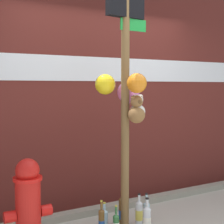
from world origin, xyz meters
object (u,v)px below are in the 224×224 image
object	(u,v)px
memorial_post	(126,83)
bottle_3	(122,211)
bottle_1	(104,219)
bottle_6	(146,212)
bottle_0	(139,214)
fire_hydrant	(28,206)
bottle_5	(147,220)
bottle_4	(116,224)
bottle_2	(101,221)

from	to	relation	value
memorial_post	bottle_3	xyz separation A→B (m)	(0.03, 0.14, -1.41)
bottle_1	bottle_6	distance (m)	0.49
bottle_0	bottle_3	distance (m)	0.20
memorial_post	bottle_6	bearing A→B (deg)	6.61
fire_hydrant	memorial_post	bearing A→B (deg)	-0.06
bottle_5	bottle_6	world-z (taller)	bottle_5
memorial_post	bottle_5	distance (m)	1.43
bottle_5	bottle_0	bearing A→B (deg)	87.22
memorial_post	bottle_0	distance (m)	1.42
bottle_0	bottle_5	size ratio (longest dim) A/B	0.98
fire_hydrant	bottle_4	distance (m)	0.95
bottle_2	bottle_5	xyz separation A→B (m)	(0.41, -0.23, 0.02)
bottle_0	bottle_4	size ratio (longest dim) A/B	1.24
bottle_3	bottle_2	bearing A→B (deg)	-161.26
bottle_2	bottle_3	bearing A→B (deg)	18.74
memorial_post	bottle_3	distance (m)	1.42
bottle_0	bottle_6	world-z (taller)	bottle_0
fire_hydrant	bottle_4	bearing A→B (deg)	-2.74
fire_hydrant	bottle_4	xyz separation A→B (m)	(0.89, -0.04, -0.33)
bottle_0	bottle_1	xyz separation A→B (m)	(-0.35, 0.13, -0.03)
bottle_3	fire_hydrant	bearing A→B (deg)	-172.63
bottle_1	memorial_post	bearing A→B (deg)	-28.75
memorial_post	fire_hydrant	bearing A→B (deg)	179.94
bottle_2	bottle_3	xyz separation A→B (m)	(0.30, 0.10, 0.02)
bottle_1	bottle_5	size ratio (longest dim) A/B	0.78
memorial_post	bottle_3	bearing A→B (deg)	78.38
memorial_post	bottle_1	bearing A→B (deg)	151.25
bottle_3	bottle_6	xyz separation A→B (m)	(0.26, -0.11, -0.03)
bottle_4	bottle_6	distance (m)	0.43
bottle_6	bottle_1	bearing A→B (deg)	170.87
bottle_1	bottle_6	bearing A→B (deg)	-9.13
memorial_post	bottle_6	distance (m)	1.47
bottle_2	bottle_4	distance (m)	0.15
fire_hydrant	bottle_0	xyz separation A→B (m)	(1.18, -0.02, -0.29)
bottle_1	bottle_4	xyz separation A→B (m)	(0.06, -0.15, -0.01)
fire_hydrant	bottle_3	world-z (taller)	fire_hydrant
bottle_0	bottle_2	distance (m)	0.43
bottle_0	bottle_4	distance (m)	0.30
bottle_3	bottle_5	bearing A→B (deg)	-71.29
bottle_4	bottle_5	bearing A→B (deg)	-27.69
bottle_3	bottle_6	distance (m)	0.28
fire_hydrant	bottle_3	bearing A→B (deg)	7.37
bottle_0	bottle_5	xyz separation A→B (m)	(-0.01, -0.17, 0.00)
fire_hydrant	bottle_0	distance (m)	1.22
bottle_2	bottle_4	bearing A→B (deg)	-30.72
bottle_3	bottle_4	bearing A→B (deg)	-133.72
bottle_0	bottle_6	bearing A→B (deg)	22.17
bottle_4	bottle_6	bearing A→B (deg)	9.89
bottle_2	bottle_6	xyz separation A→B (m)	(0.56, -0.00, -0.00)
bottle_0	bottle_1	world-z (taller)	bottle_0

